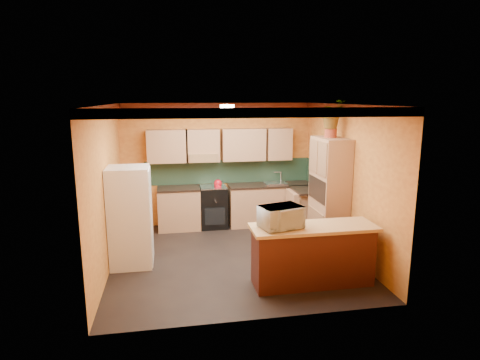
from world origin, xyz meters
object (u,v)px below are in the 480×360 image
stove (213,207)px  microwave (281,217)px  fridge (130,217)px  pantry (329,194)px  breakfast_bar (312,256)px  base_cabinets_back (241,206)px

stove → microwave: 3.18m
fridge → pantry: (3.60, 0.18, 0.20)m
stove → fridge: (-1.60, -1.81, 0.39)m
stove → microwave: size_ratio=1.52×
stove → breakfast_bar: (1.18, -3.04, -0.02)m
base_cabinets_back → microwave: 3.11m
stove → fridge: fridge is taller
breakfast_bar → microwave: bearing=180.0°
stove → pantry: pantry is taller
fridge → breakfast_bar: size_ratio=0.94×
base_cabinets_back → microwave: size_ratio=6.10×
stove → pantry: size_ratio=0.43×
pantry → fridge: bearing=-177.2°
stove → fridge: size_ratio=0.54×
base_cabinets_back → fridge: fridge is taller
pantry → breakfast_bar: 1.74m
fridge → microwave: 2.59m
base_cabinets_back → fridge: (-2.23, -1.81, 0.41)m
base_cabinets_back → microwave: (0.04, -3.04, 0.66)m
fridge → breakfast_bar: (2.78, -1.23, -0.41)m
fridge → pantry: 3.61m
fridge → base_cabinets_back: bearing=39.0°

